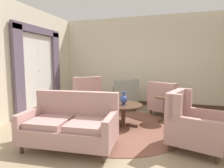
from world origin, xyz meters
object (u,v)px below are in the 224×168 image
object	(u,v)px
coffee_table	(123,108)
side_table	(165,107)
settee	(71,125)
armchair_foreground_right	(191,125)
porcelain_vase	(124,99)
armchair_near_sideboard	(166,101)
armchair_near_window	(86,98)
armchair_beside_settee	(125,96)

from	to	relation	value
coffee_table	side_table	xyz separation A→B (m)	(0.93, 0.56, -0.03)
coffee_table	settee	bearing A→B (deg)	-114.16
settee	armchair_foreground_right	world-z (taller)	armchair_foreground_right
porcelain_vase	armchair_foreground_right	world-z (taller)	armchair_foreground_right
armchair_near_sideboard	armchair_near_window	bearing A→B (deg)	41.98
coffee_table	armchair_near_window	distance (m)	1.61
armchair_foreground_right	side_table	distance (m)	1.42
porcelain_vase	armchair_foreground_right	xyz separation A→B (m)	(1.40, -0.73, -0.23)
coffee_table	armchair_near_sideboard	distance (m)	1.58
porcelain_vase	settee	size ratio (longest dim) A/B	0.19
settee	side_table	size ratio (longest dim) A/B	2.54
porcelain_vase	side_table	distance (m)	1.12
armchair_near_window	side_table	bearing A→B (deg)	126.98
settee	side_table	xyz separation A→B (m)	(1.54, 1.92, 0.00)
porcelain_vase	settee	world-z (taller)	settee
armchair_beside_settee	settee	bearing A→B (deg)	63.85
armchair_beside_settee	side_table	distance (m)	1.65
armchair_near_sideboard	side_table	xyz separation A→B (m)	(0.00, -0.72, -0.02)
settee	armchair_near_sideboard	distance (m)	3.06
armchair_foreground_right	armchair_beside_settee	bearing A→B (deg)	52.97
porcelain_vase	side_table	world-z (taller)	porcelain_vase
armchair_foreground_right	settee	bearing A→B (deg)	122.71
armchair_foreground_right	side_table	size ratio (longest dim) A/B	1.62
armchair_foreground_right	coffee_table	bearing A→B (deg)	77.81
armchair_near_window	armchair_foreground_right	world-z (taller)	armchair_near_window
coffee_table	armchair_near_sideboard	size ratio (longest dim) A/B	0.80
settee	armchair_near_window	xyz separation A→B (m)	(-0.76, 2.21, 0.05)
settee	armchair_beside_settee	bearing A→B (deg)	79.57
porcelain_vase	armchair_near_window	world-z (taller)	armchair_near_window
porcelain_vase	settee	distance (m)	1.49
settee	side_table	distance (m)	2.46
armchair_foreground_right	armchair_near_sideboard	xyz separation A→B (m)	(-0.49, 2.06, -0.00)
coffee_table	armchair_near_window	size ratio (longest dim) A/B	0.79
armchair_foreground_right	porcelain_vase	bearing A→B (deg)	78.76
settee	side_table	bearing A→B (deg)	46.07
armchair_beside_settee	porcelain_vase	bearing A→B (deg)	81.44
armchair_foreground_right	armchair_near_sideboard	size ratio (longest dim) A/B	0.95
porcelain_vase	side_table	size ratio (longest dim) A/B	0.47
armchair_beside_settee	armchair_foreground_right	bearing A→B (deg)	105.48
armchair_near_window	armchair_near_sideboard	world-z (taller)	armchair_near_window
armchair_near_window	side_table	xyz separation A→B (m)	(2.30, -0.28, -0.05)
porcelain_vase	side_table	xyz separation A→B (m)	(0.91, 0.60, -0.26)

